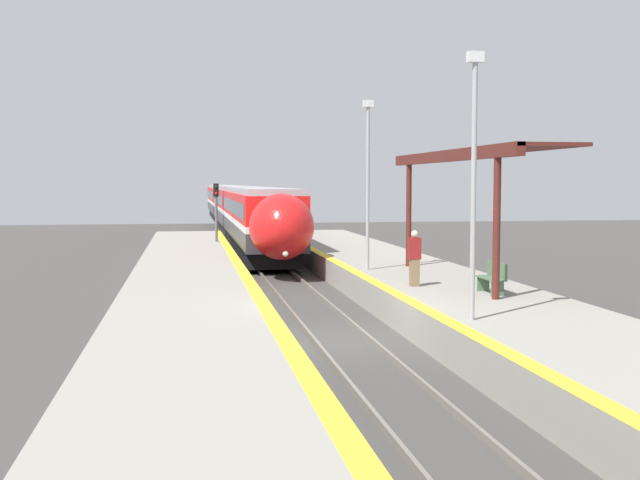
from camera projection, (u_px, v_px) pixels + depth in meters
name	position (u px, v px, depth m)	size (l,w,h in m)	color
ground_plane	(340.00, 340.00, 20.63)	(120.00, 120.00, 0.00)	#423F3D
rail_left	(312.00, 338.00, 20.51)	(0.08, 90.00, 0.15)	slate
rail_right	(367.00, 337.00, 20.75)	(0.08, 90.00, 0.15)	slate
train	(236.00, 206.00, 64.15)	(2.83, 66.39, 3.78)	black
platform_right	(489.00, 318.00, 21.26)	(4.60, 64.00, 0.95)	gray
platform_left	(192.00, 327.00, 19.98)	(4.06, 64.00, 0.95)	gray
platform_bench	(493.00, 277.00, 22.57)	(0.44, 1.42, 0.89)	#4C6B4C
person_waiting	(415.00, 257.00, 24.08)	(0.36, 0.22, 1.69)	#7F6647
railway_signal	(216.00, 213.00, 42.28)	(0.28, 0.28, 4.01)	#59595E
lamppost_near	(474.00, 170.00, 18.00)	(0.36, 0.20, 6.04)	#9E9EA3
lamppost_mid	(368.00, 174.00, 28.55)	(0.36, 0.20, 6.04)	#9E9EA3
station_canopy	(463.00, 159.00, 25.53)	(2.02, 11.60, 4.14)	#511E19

